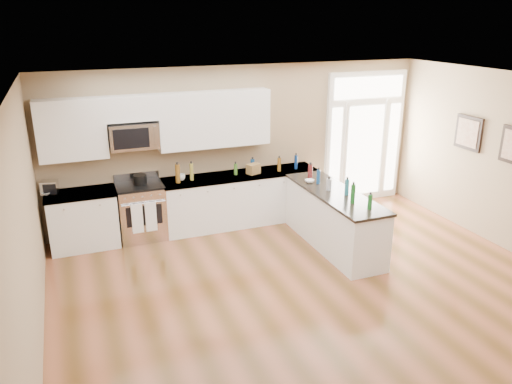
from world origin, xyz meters
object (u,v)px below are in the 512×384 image
at_px(stockpot, 140,179).
at_px(toaster_oven, 49,187).
at_px(peninsula_cabinet, 333,221).
at_px(kitchen_range, 141,211).

bearing_deg(stockpot, toaster_oven, 177.64).
distance_m(peninsula_cabinet, kitchen_range, 3.21).
xyz_separation_m(peninsula_cabinet, stockpot, (-2.83, 1.49, 0.60)).
distance_m(kitchen_range, toaster_oven, 1.49).
bearing_deg(peninsula_cabinet, toaster_oven, 159.86).
bearing_deg(stockpot, peninsula_cabinet, -27.80).
height_order(stockpot, toaster_oven, toaster_oven).
relative_size(peninsula_cabinet, kitchen_range, 2.15).
bearing_deg(stockpot, kitchen_range, -118.06).
relative_size(peninsula_cabinet, toaster_oven, 9.32).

